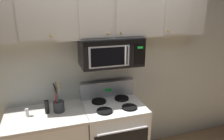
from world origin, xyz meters
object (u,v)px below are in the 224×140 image
Objects in this scene: over_range_microwave at (111,52)px; utensil_crock_charcoal at (59,104)px; stove_range at (113,134)px; pepper_mill at (47,107)px; salt_shaker at (27,113)px.

over_range_microwave reaches higher than utensil_crock_charcoal.
pepper_mill is (-0.81, 0.03, 0.51)m from stove_range.
salt_shaker is (-1.04, -0.10, -0.63)m from over_range_microwave.
utensil_crock_charcoal is at bearing 176.88° from stove_range.
utensil_crock_charcoal is at bearing -173.33° from over_range_microwave.
over_range_microwave is at bearing 6.01° from pepper_mill.
utensil_crock_charcoal reaches higher than salt_shaker.
utensil_crock_charcoal is at bearing 2.81° from salt_shaker.
over_range_microwave is 1.21m from salt_shaker.
stove_range is at bearing -3.12° from utensil_crock_charcoal.
salt_shaker is 0.60× the size of pepper_mill.
over_range_microwave is at bearing 6.67° from utensil_crock_charcoal.
over_range_microwave is 2.04× the size of utensil_crock_charcoal.
stove_range is 1.47× the size of over_range_microwave.
utensil_crock_charcoal is 2.28× the size of pepper_mill.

